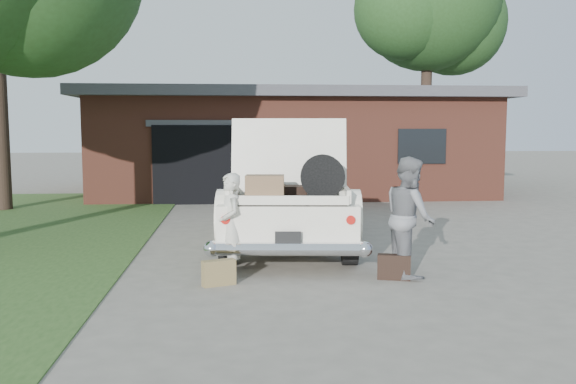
{
  "coord_description": "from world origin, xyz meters",
  "views": [
    {
      "loc": [
        -0.86,
        -9.06,
        2.12
      ],
      "look_at": [
        0.0,
        0.6,
        1.1
      ],
      "focal_mm": 38.0,
      "sensor_mm": 36.0,
      "label": 1
    }
  ],
  "objects": [
    {
      "name": "house",
      "position": [
        0.98,
        11.47,
        1.67
      ],
      "size": [
        12.8,
        7.8,
        3.3
      ],
      "color": "brown",
      "rests_on": "ground"
    },
    {
      "name": "suitcase_right",
      "position": [
        1.37,
        -0.84,
        0.18
      ],
      "size": [
        0.48,
        0.27,
        0.35
      ],
      "primitive_type": "cube",
      "rotation": [
        0.0,
        0.0,
        -0.28
      ],
      "color": "black",
      "rests_on": "ground"
    },
    {
      "name": "tree_right",
      "position": [
        7.11,
        15.59,
        6.98
      ],
      "size": [
        6.61,
        5.75,
        10.17
      ],
      "color": "#38281E",
      "rests_on": "ground"
    },
    {
      "name": "woman_right",
      "position": [
        1.64,
        -0.63,
        0.86
      ],
      "size": [
        0.69,
        0.86,
        1.72
      ],
      "primitive_type": "imported",
      "rotation": [
        0.0,
        0.0,
        1.61
      ],
      "color": "slate",
      "rests_on": "ground"
    },
    {
      "name": "ground",
      "position": [
        0.0,
        0.0,
        0.0
      ],
      "size": [
        90.0,
        90.0,
        0.0
      ],
      "primitive_type": "plane",
      "color": "gray",
      "rests_on": "ground"
    },
    {
      "name": "sedan",
      "position": [
        0.16,
        2.01,
        0.81
      ],
      "size": [
        2.67,
        5.71,
        2.27
      ],
      "rotation": [
        0.0,
        0.0,
        -0.1
      ],
      "color": "white",
      "rests_on": "ground"
    },
    {
      "name": "suitcase_left",
      "position": [
        -1.08,
        -0.94,
        0.17
      ],
      "size": [
        0.47,
        0.29,
        0.35
      ],
      "primitive_type": "cube",
      "rotation": [
        0.0,
        0.0,
        0.35
      ],
      "color": "olive",
      "rests_on": "ground"
    },
    {
      "name": "woman_left",
      "position": [
        -0.92,
        -0.45,
        0.74
      ],
      "size": [
        0.49,
        0.62,
        1.49
      ],
      "primitive_type": "imported",
      "rotation": [
        0.0,
        0.0,
        -1.3
      ],
      "color": "beige",
      "rests_on": "ground"
    }
  ]
}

